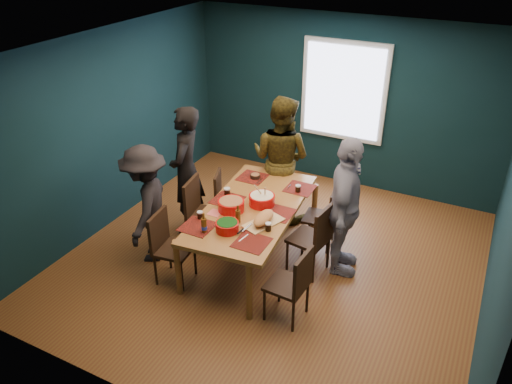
# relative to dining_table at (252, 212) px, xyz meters

# --- Properties ---
(room) EXTENTS (5.01, 5.01, 2.71)m
(room) POSITION_rel_dining_table_xyz_m (0.25, 0.41, 0.64)
(room) COLOR brown
(room) RESTS_ON ground
(dining_table) EXTENTS (1.25, 2.20, 0.80)m
(dining_table) POSITION_rel_dining_table_xyz_m (0.00, 0.00, 0.00)
(dining_table) COLOR olive
(dining_table) RESTS_ON floor
(chair_left_far) EXTENTS (0.48, 0.48, 0.83)m
(chair_left_far) POSITION_rel_dining_table_xyz_m (-0.73, 0.56, -0.24)
(chair_left_far) COLOR black
(chair_left_far) RESTS_ON floor
(chair_left_mid) EXTENTS (0.50, 0.50, 0.96)m
(chair_left_mid) POSITION_rel_dining_table_xyz_m (-0.78, 0.01, -0.17)
(chair_left_mid) COLOR black
(chair_left_mid) RESTS_ON floor
(chair_left_near) EXTENTS (0.46, 0.46, 0.91)m
(chair_left_near) POSITION_rel_dining_table_xyz_m (-0.74, -0.79, -0.20)
(chair_left_near) COLOR black
(chair_left_near) RESTS_ON floor
(chair_right_far) EXTENTS (0.43, 0.43, 0.87)m
(chair_right_far) POSITION_rel_dining_table_xyz_m (0.72, 0.72, -0.22)
(chair_right_far) COLOR black
(chair_right_far) RESTS_ON floor
(chair_right_mid) EXTENTS (0.50, 0.50, 0.96)m
(chair_right_mid) POSITION_rel_dining_table_xyz_m (0.80, 0.12, -0.17)
(chair_right_mid) COLOR black
(chair_right_mid) RESTS_ON floor
(chair_right_near) EXTENTS (0.43, 0.43, 0.91)m
(chair_right_near) POSITION_rel_dining_table_xyz_m (0.90, -0.76, -0.20)
(chair_right_near) COLOR black
(chair_right_near) RESTS_ON floor
(person_far_left) EXTENTS (0.61, 0.76, 1.82)m
(person_far_left) POSITION_rel_dining_table_xyz_m (-1.14, 0.27, 0.18)
(person_far_left) COLOR black
(person_far_left) RESTS_ON floor
(person_back) EXTENTS (0.93, 0.75, 1.83)m
(person_back) POSITION_rel_dining_table_xyz_m (-0.16, 1.20, 0.19)
(person_back) COLOR black
(person_back) RESTS_ON floor
(person_right) EXTENTS (0.66, 1.11, 1.78)m
(person_right) POSITION_rel_dining_table_xyz_m (1.06, 0.33, 0.16)
(person_right) COLOR white
(person_right) RESTS_ON floor
(person_near_left) EXTENTS (0.92, 1.15, 1.56)m
(person_near_left) POSITION_rel_dining_table_xyz_m (-1.21, -0.52, 0.05)
(person_near_left) COLOR black
(person_near_left) RESTS_ON floor
(bowl_salad) EXTENTS (0.32, 0.32, 0.13)m
(bowl_salad) POSITION_rel_dining_table_xyz_m (-0.19, -0.19, 0.15)
(bowl_salad) COLOR #BC0D0B
(bowl_salad) RESTS_ON dining_table
(bowl_dumpling) EXTENTS (0.32, 0.32, 0.30)m
(bowl_dumpling) POSITION_rel_dining_table_xyz_m (0.08, 0.10, 0.15)
(bowl_dumpling) COLOR #BC0D0B
(bowl_dumpling) RESTS_ON dining_table
(bowl_herbs) EXTENTS (0.27, 0.27, 0.12)m
(bowl_herbs) POSITION_rel_dining_table_xyz_m (-0.01, -0.60, 0.14)
(bowl_herbs) COLOR #BC0D0B
(bowl_herbs) RESTS_ON dining_table
(cutting_board) EXTENTS (0.40, 0.63, 0.13)m
(cutting_board) POSITION_rel_dining_table_xyz_m (0.29, -0.29, 0.14)
(cutting_board) COLOR tan
(cutting_board) RESTS_ON dining_table
(small_bowl) EXTENTS (0.14, 0.14, 0.06)m
(small_bowl) POSITION_rel_dining_table_xyz_m (-0.31, 0.69, 0.11)
(small_bowl) COLOR black
(small_bowl) RESTS_ON dining_table
(beer_bottle_a) EXTENTS (0.07, 0.07, 0.25)m
(beer_bottle_a) POSITION_rel_dining_table_xyz_m (-0.22, -0.74, 0.16)
(beer_bottle_a) COLOR #4C2C0D
(beer_bottle_a) RESTS_ON dining_table
(beer_bottle_b) EXTENTS (0.06, 0.06, 0.23)m
(beer_bottle_b) POSITION_rel_dining_table_xyz_m (0.02, -0.40, 0.16)
(beer_bottle_b) COLOR #4C2C0D
(beer_bottle_b) RESTS_ON dining_table
(cola_glass_a) EXTENTS (0.07, 0.07, 0.10)m
(cola_glass_a) POSITION_rel_dining_table_xyz_m (-0.42, -0.53, 0.13)
(cola_glass_a) COLOR black
(cola_glass_a) RESTS_ON dining_table
(cola_glass_b) EXTENTS (0.07, 0.07, 0.10)m
(cola_glass_b) POSITION_rel_dining_table_xyz_m (0.41, -0.39, 0.13)
(cola_glass_b) COLOR black
(cola_glass_b) RESTS_ON dining_table
(cola_glass_c) EXTENTS (0.07, 0.07, 0.10)m
(cola_glass_c) POSITION_rel_dining_table_xyz_m (0.36, 0.59, 0.13)
(cola_glass_c) COLOR black
(cola_glass_c) RESTS_ON dining_table
(cola_glass_d) EXTENTS (0.08, 0.08, 0.11)m
(cola_glass_d) POSITION_rel_dining_table_xyz_m (-0.40, 0.09, 0.14)
(cola_glass_d) COLOR black
(cola_glass_d) RESTS_ON dining_table
(napkin_a) EXTENTS (0.15, 0.15, 0.00)m
(napkin_a) POSITION_rel_dining_table_xyz_m (0.33, 0.01, 0.08)
(napkin_a) COLOR #DB615C
(napkin_a) RESTS_ON dining_table
(napkin_b) EXTENTS (0.16, 0.16, 0.00)m
(napkin_b) POSITION_rel_dining_table_xyz_m (-0.33, -0.34, 0.08)
(napkin_b) COLOR #DB615C
(napkin_b) RESTS_ON dining_table
(napkin_c) EXTENTS (0.16, 0.16, 0.00)m
(napkin_c) POSITION_rel_dining_table_xyz_m (0.35, -0.65, 0.08)
(napkin_c) COLOR #DB615C
(napkin_c) RESTS_ON dining_table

